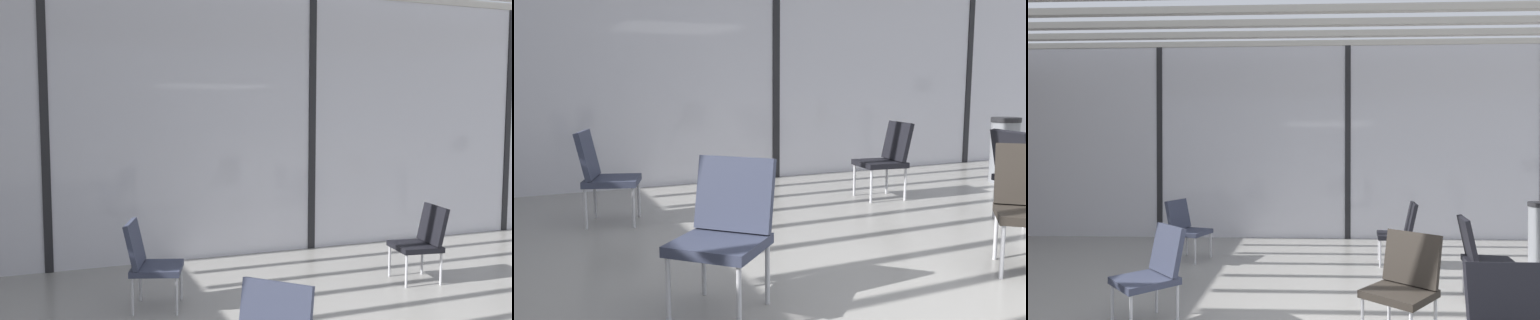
% 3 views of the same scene
% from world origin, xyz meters
% --- Properties ---
extents(glass_curtain_wall, '(14.00, 0.08, 3.54)m').
position_xyz_m(glass_curtain_wall, '(0.00, 5.20, 1.77)').
color(glass_curtain_wall, silver).
rests_on(glass_curtain_wall, ground).
extents(window_mullion_1, '(0.10, 0.12, 3.54)m').
position_xyz_m(window_mullion_1, '(0.00, 5.20, 1.77)').
color(window_mullion_1, black).
rests_on(window_mullion_1, ground).
extents(window_mullion_2, '(0.10, 0.12, 3.54)m').
position_xyz_m(window_mullion_2, '(3.50, 5.20, 1.77)').
color(window_mullion_2, black).
rests_on(window_mullion_2, ground).
extents(parked_airplane, '(12.78, 4.06, 4.06)m').
position_xyz_m(parked_airplane, '(1.34, 10.22, 2.03)').
color(parked_airplane, '#B2BCD6').
rests_on(parked_airplane, ground).
extents(lounge_chair_0, '(0.59, 0.55, 0.87)m').
position_xyz_m(lounge_chair_0, '(0.55, 3.36, 0.49)').
color(lounge_chair_0, black).
rests_on(lounge_chair_0, ground).
extents(lounge_chair_1, '(0.71, 0.71, 0.87)m').
position_xyz_m(lounge_chair_1, '(-2.20, 1.23, 0.49)').
color(lounge_chair_1, '#33384C').
rests_on(lounge_chair_1, ground).
extents(lounge_chair_3, '(0.61, 0.57, 0.87)m').
position_xyz_m(lounge_chair_3, '(1.02, 1.93, 0.49)').
color(lounge_chair_3, black).
rests_on(lounge_chair_3, ground).
extents(lounge_chair_6, '(0.65, 0.62, 0.87)m').
position_xyz_m(lounge_chair_6, '(-2.56, 3.54, 0.49)').
color(lounge_chair_6, '#33384C').
rests_on(lounge_chair_6, ground).
extents(trash_bin, '(0.38, 0.38, 0.86)m').
position_xyz_m(trash_bin, '(2.56, 3.52, 0.43)').
color(trash_bin, slate).
rests_on(trash_bin, ground).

